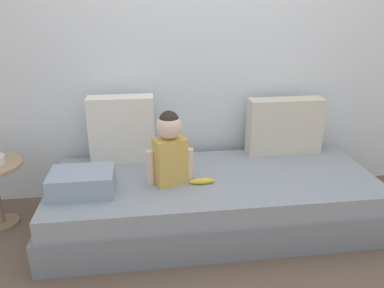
% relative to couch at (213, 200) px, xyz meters
% --- Properties ---
extents(ground_plane, '(12.00, 12.00, 0.00)m').
position_rel_couch_xyz_m(ground_plane, '(0.00, 0.00, -0.19)').
color(ground_plane, brown).
extents(back_wall, '(5.51, 0.10, 2.21)m').
position_rel_couch_xyz_m(back_wall, '(0.00, 0.59, 0.92)').
color(back_wall, silver).
rests_on(back_wall, ground).
extents(couch, '(2.31, 0.93, 0.38)m').
position_rel_couch_xyz_m(couch, '(0.00, 0.00, 0.00)').
color(couch, gray).
rests_on(couch, ground).
extents(throw_pillow_left, '(0.48, 0.16, 0.50)m').
position_rel_couch_xyz_m(throw_pillow_left, '(-0.64, 0.36, 0.44)').
color(throw_pillow_left, silver).
rests_on(throw_pillow_left, couch).
extents(throw_pillow_right, '(0.59, 0.16, 0.44)m').
position_rel_couch_xyz_m(throw_pillow_right, '(0.64, 0.36, 0.41)').
color(throw_pillow_right, beige).
rests_on(throw_pillow_right, couch).
extents(toddler, '(0.32, 0.20, 0.50)m').
position_rel_couch_xyz_m(toddler, '(-0.31, -0.05, 0.45)').
color(toddler, gold).
rests_on(toddler, couch).
extents(banana, '(0.17, 0.04, 0.04)m').
position_rel_couch_xyz_m(banana, '(-0.10, -0.10, 0.21)').
color(banana, yellow).
rests_on(banana, couch).
extents(folded_blanket, '(0.40, 0.28, 0.14)m').
position_rel_couch_xyz_m(folded_blanket, '(-0.88, -0.12, 0.26)').
color(folded_blanket, '#8E9EB2').
rests_on(folded_blanket, couch).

